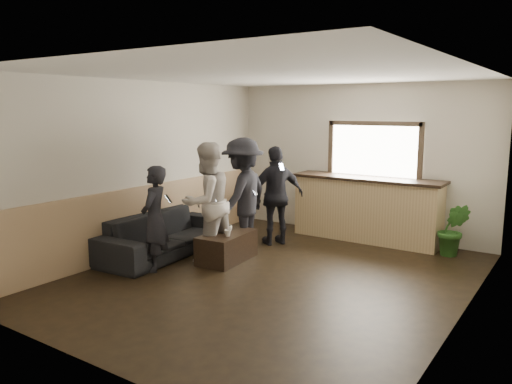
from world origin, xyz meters
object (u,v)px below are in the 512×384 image
Objects in this scene: bar_counter at (367,205)px; cup_b at (228,233)px; person_c at (243,195)px; sofa at (164,234)px; person_a at (155,219)px; cup_a at (228,228)px; person_b at (207,202)px; potted_plant at (453,230)px; coffee_table at (227,247)px; person_d at (276,196)px.

cup_b is (-1.19, -2.56, -0.15)m from bar_counter.
cup_b is 0.87m from person_c.
person_a is at bearing -148.30° from sofa.
cup_a is 0.07× the size of person_b.
potted_plant reaches higher than cup_a.
cup_b is at bearing 99.24° from person_b.
sofa is at bearing -171.46° from cup_b.
coffee_table is at bearing -64.09° from cup_a.
person_c is at bearing 18.82° from person_d.
sofa is at bearing -163.20° from coffee_table.
cup_a is at bearing -70.07° from sofa.
bar_counter is 2.73× the size of coffee_table.
bar_counter is 3.87m from person_a.
person_b reaches higher than sofa.
sofa is 2.35× the size of coffee_table.
bar_counter is at bearing 65.06° from cup_b.
person_b is (-1.59, -2.57, 0.28)m from bar_counter.
bar_counter is at bearing -44.75° from sofa.
person_a is (-0.53, -1.06, 0.29)m from cup_a.
coffee_table is 0.33m from cup_b.
sofa is 1.09m from cup_a.
coffee_table is at bearing 132.97° from cup_b.
person_a is 0.88m from person_b.
person_d is at bearing 90.34° from cup_b.
person_b is 1.08× the size of person_d.
person_c reaches higher than coffee_table.
cup_a is at bearing 26.40° from person_d.
person_c is at bearing 174.44° from person_b.
cup_b is at bearing 114.93° from person_a.
bar_counter is 1.43× the size of person_c.
potted_plant is at bearing 109.39° from person_a.
person_d is at bearing -40.19° from sofa.
potted_plant is 0.56× the size of person_a.
person_c reaches higher than potted_plant.
potted_plant is (2.74, 2.37, -0.05)m from cup_b.
person_d is (0.39, 1.41, -0.07)m from person_b.
person_c reaches higher than cup_a.
person_b is (0.32, 0.80, 0.15)m from person_a.
person_b is (-0.40, -0.00, 0.44)m from cup_b.
person_d is at bearing 139.00° from person_a.
bar_counter is at bearing 61.41° from coffee_table.
person_b is 0.98× the size of person_c.
bar_counter is 1.46× the size of person_b.
person_c is (-1.41, -1.86, 0.31)m from bar_counter.
coffee_table is 1.43m from person_d.
cup_b is (0.19, -0.26, 0.00)m from cup_a.
bar_counter reaches higher than cup_a.
potted_plant is at bearing -7.11° from bar_counter.
person_a reaches higher than sofa.
coffee_table is (1.04, 0.31, -0.12)m from sofa.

